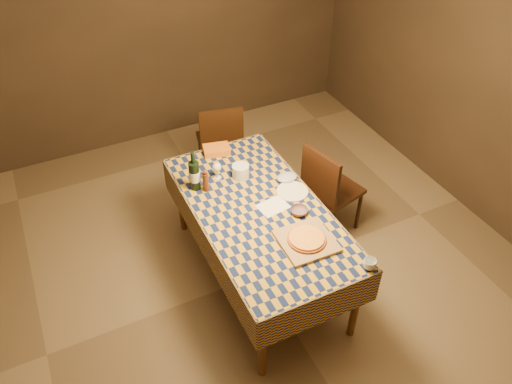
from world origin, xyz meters
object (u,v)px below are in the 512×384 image
pizza (307,239)px  white_plate (292,192)px  chair_far (220,140)px  chair_right (328,187)px  cutting_board (306,241)px  bowl (299,211)px  wine_bottle (195,175)px  dining_table (259,216)px

pizza → white_plate: bearing=71.2°
chair_far → chair_right: bearing=-62.6°
cutting_board → chair_right: (0.64, 0.70, -0.26)m
bowl → chair_far: (-0.02, 1.50, -0.27)m
pizza → wine_bottle: 1.04m
bowl → white_plate: size_ratio=0.53×
wine_bottle → white_plate: 0.78m
pizza → white_plate: size_ratio=1.45×
bowl → chair_far: bearing=90.9°
cutting_board → wine_bottle: 1.04m
dining_table → bowl: bearing=-35.2°
dining_table → wine_bottle: 0.60m
cutting_board → white_plate: bearing=71.2°
wine_bottle → chair_right: wine_bottle is taller
pizza → chair_right: (0.64, 0.70, -0.28)m
chair_right → white_plate: bearing=-159.5°
white_plate → chair_right: size_ratio=0.27×
dining_table → chair_right: 0.84m
pizza → bowl: 0.30m
bowl → white_plate: 0.25m
wine_bottle → chair_far: bearing=56.9°
white_plate → chair_right: bearing=20.5°
cutting_board → wine_bottle: size_ratio=1.07×
chair_far → white_plate: bearing=-85.6°
bowl → chair_far: chair_far is taller
bowl → chair_right: bearing=37.2°
dining_table → cutting_board: size_ratio=4.94×
dining_table → white_plate: (0.32, 0.06, 0.08)m
cutting_board → white_plate: (0.18, 0.52, -0.00)m
wine_bottle → white_plate: (0.67, -0.39, -0.12)m
cutting_board → chair_far: size_ratio=0.40×
dining_table → pizza: 0.50m
cutting_board → chair_right: bearing=47.3°
cutting_board → pizza: size_ratio=1.03×
wine_bottle → dining_table: bearing=-52.4°
cutting_board → white_plate: 0.55m
cutting_board → pizza: 0.02m
pizza → wine_bottle: size_ratio=1.04×
wine_bottle → bowl: bearing=-46.4°
dining_table → pizza: (0.15, -0.46, 0.11)m
pizza → white_plate: pizza is taller
pizza → chair_right: bearing=47.3°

